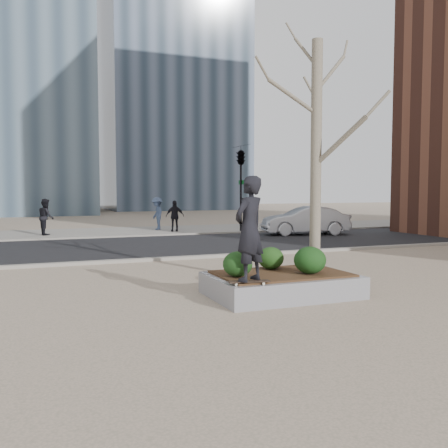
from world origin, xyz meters
name	(u,v)px	position (x,y,z in m)	size (l,w,h in m)	color
ground	(238,300)	(0.00, 0.00, 0.00)	(120.00, 120.00, 0.00)	tan
street	(136,247)	(0.00, 10.00, 0.01)	(60.00, 8.00, 0.02)	black
far_sidewalk	(108,232)	(0.00, 17.00, 0.01)	(60.00, 6.00, 0.02)	gray
planter	(281,285)	(1.00, 0.00, 0.23)	(3.00, 2.00, 0.45)	gray
planter_mulch	(281,274)	(1.00, 0.00, 0.47)	(2.70, 1.70, 0.04)	#382314
sycamore_tree	(316,118)	(2.00, 0.30, 3.79)	(2.80, 2.80, 6.60)	gray
shrub_left	(238,264)	(-0.05, -0.10, 0.74)	(0.60, 0.60, 0.51)	#123A15
shrub_middle	(271,258)	(1.01, 0.50, 0.73)	(0.57, 0.57, 0.49)	#1D3F14
shrub_right	(310,260)	(1.48, -0.34, 0.77)	(0.67, 0.67, 0.57)	#123A13
skateboard	(249,283)	(-0.10, -0.77, 0.49)	(0.78, 0.20, 0.07)	black
skateboarder	(249,229)	(-0.10, -0.77, 1.51)	(0.72, 0.47, 1.97)	black
car_silver	(305,220)	(8.80, 11.96, 0.71)	(1.47, 4.20, 1.38)	#ADAFB6
car_third	(437,218)	(16.76, 11.48, 0.70)	(1.89, 4.66, 1.35)	slate
pedestrian_a	(46,217)	(-3.03, 16.42, 0.91)	(0.86, 0.67, 1.76)	black
pedestrian_b	(157,213)	(2.76, 17.45, 0.92)	(1.15, 0.66, 1.78)	#45577C
pedestrian_c	(175,216)	(3.33, 15.98, 0.84)	(0.95, 0.40, 1.63)	black
traffic_light_far	(241,189)	(6.50, 14.60, 2.25)	(0.60, 2.48, 4.50)	black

